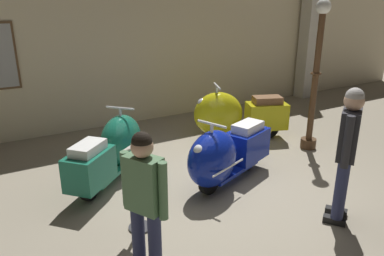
{
  "coord_description": "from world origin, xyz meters",
  "views": [
    {
      "loc": [
        -2.82,
        -3.85,
        2.58
      ],
      "look_at": [
        0.03,
        1.12,
        0.59
      ],
      "focal_mm": 34.28,
      "sensor_mm": 36.0,
      "label": 1
    }
  ],
  "objects": [
    {
      "name": "visitor_0",
      "position": [
        -1.73,
        -1.07,
        0.88
      ],
      "size": [
        0.35,
        0.46,
        1.52
      ],
      "rotation": [
        0.0,
        0.0,
        0.49
      ],
      "color": "black",
      "rests_on": "ground"
    },
    {
      "name": "scooter_1",
      "position": [
        0.0,
        0.14,
        0.48
      ],
      "size": [
        1.78,
        1.06,
        1.05
      ],
      "rotation": [
        0.0,
        0.0,
        -2.78
      ],
      "color": "black",
      "rests_on": "ground"
    },
    {
      "name": "showroom_back_wall",
      "position": [
        0.16,
        3.73,
        1.69
      ],
      "size": [
        18.0,
        0.63,
        3.39
      ],
      "color": "beige",
      "rests_on": "ground"
    },
    {
      "name": "lamppost",
      "position": [
        2.19,
        0.55,
        1.31
      ],
      "size": [
        0.28,
        0.28,
        2.62
      ],
      "color": "#472D19",
      "rests_on": "ground"
    },
    {
      "name": "scooter_0",
      "position": [
        -1.32,
        1.16,
        0.48
      ],
      "size": [
        1.59,
        1.53,
        1.05
      ],
      "rotation": [
        0.0,
        0.0,
        0.75
      ],
      "color": "black",
      "rests_on": "ground"
    },
    {
      "name": "visitor_1",
      "position": [
        0.72,
        -1.32,
        0.97
      ],
      "size": [
        0.48,
        0.41,
        1.68
      ],
      "rotation": [
        0.0,
        0.0,
        2.17
      ],
      "color": "black",
      "rests_on": "ground"
    },
    {
      "name": "ground_plane",
      "position": [
        0.0,
        0.0,
        0.0
      ],
      "size": [
        60.0,
        60.0,
        0.0
      ],
      "primitive_type": "plane",
      "color": "gray"
    },
    {
      "name": "scooter_2",
      "position": [
        1.21,
        1.59,
        0.51
      ],
      "size": [
        1.88,
        1.14,
        1.11
      ],
      "rotation": [
        0.0,
        0.0,
        2.77
      ],
      "color": "black",
      "rests_on": "ground"
    },
    {
      "name": "info_stanchion",
      "position": [
        -1.49,
        -0.28,
        0.47
      ],
      "size": [
        0.39,
        0.37,
        1.13
      ],
      "color": "#333338",
      "rests_on": "ground"
    }
  ]
}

